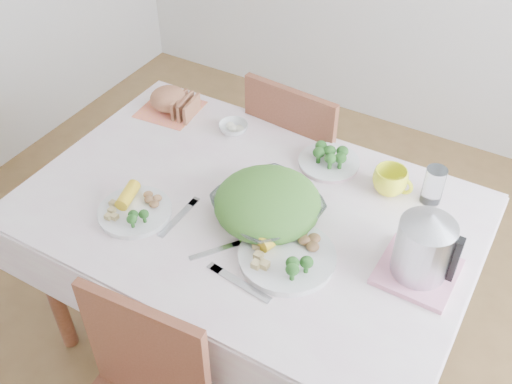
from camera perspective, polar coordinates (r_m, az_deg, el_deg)
The scene contains 18 objects.
floor at distance 2.60m, azimuth -0.62°, elevation -13.73°, with size 3.60×3.60×0.00m, color brown.
dining_table at distance 2.30m, azimuth -0.69°, elevation -8.42°, with size 1.40×0.90×0.75m, color brown.
tablecloth at distance 2.02m, azimuth -0.77°, elevation -1.49°, with size 1.50×1.00×0.01m, color white.
chair_far at distance 2.69m, azimuth 5.12°, elevation 2.90°, with size 0.42×0.42×0.94m, color brown.
salad_bowl at distance 1.95m, azimuth 1.10°, elevation -1.60°, with size 0.33×0.33×0.08m, color white.
dinner_plate_left at distance 2.02m, azimuth -11.45°, elevation -1.86°, with size 0.25×0.25×0.02m, color white.
dinner_plate_right at distance 1.84m, azimuth 2.98°, elevation -6.23°, with size 0.30×0.30×0.03m, color white.
broccoli_plate at distance 2.20m, azimuth 6.95°, elevation 2.82°, with size 0.22×0.22×0.02m, color beige.
napkin at distance 2.50m, azimuth -8.17°, elevation 7.81°, with size 0.23×0.23×0.00m, color #F37A56.
bread_loaf at distance 2.47m, azimuth -8.29°, elevation 8.88°, with size 0.16×0.15×0.09m, color #945939.
fruit_bowl at distance 2.34m, azimuth -2.16°, elevation 6.12°, with size 0.11×0.11×0.04m, color white.
yellow_mug at distance 2.09m, azimuth 12.64°, elevation 1.03°, with size 0.12×0.12×0.09m, color #F8F927.
glass_tumbler at distance 2.08m, azimuth 16.54°, elevation 0.57°, with size 0.07×0.07×0.13m, color white.
pink_tray at distance 1.87m, azimuth 15.08°, elevation -7.35°, with size 0.23×0.23×0.02m, color pink.
electric_kettle at distance 1.79m, azimuth 15.71°, elevation -4.97°, with size 0.17×0.17×0.23m, color #B2B5BA.
fork_left at distance 1.99m, azimuth -7.42°, elevation -2.46°, with size 0.02×0.20×0.00m, color silver.
fork_right at distance 1.88m, azimuth -3.91°, elevation -5.59°, with size 0.02×0.17×0.00m, color silver.
knife at distance 1.79m, azimuth -1.51°, elevation -8.69°, with size 0.03×0.22×0.00m, color silver.
Camera 1 is at (0.76, -1.26, 2.14)m, focal length 42.00 mm.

